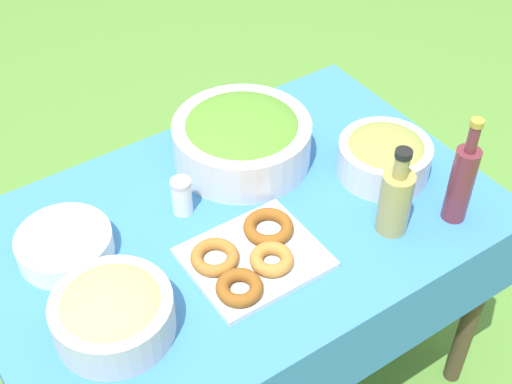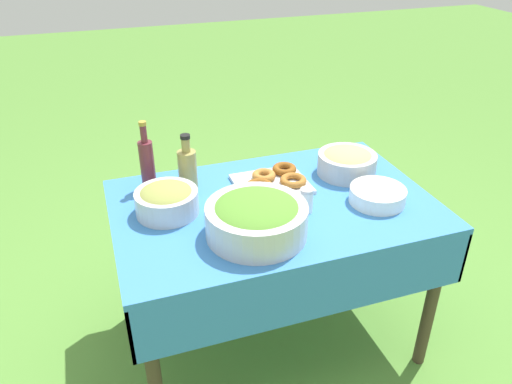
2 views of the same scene
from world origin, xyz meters
The scene contains 10 objects.
ground_plane centered at (0.00, 0.00, 0.00)m, with size 14.00×14.00×0.00m, color #568C38.
picnic_table centered at (0.00, 0.00, 0.61)m, with size 1.23×0.80×0.71m.
salad_bowl centered at (0.13, 0.18, 0.78)m, with size 0.36×0.36×0.14m.
pasta_bowl centered at (-0.38, -0.13, 0.77)m, with size 0.25×0.25×0.11m.
donut_platter centered at (-0.05, -0.13, 0.73)m, with size 0.31×0.26×0.05m.
plate_stack centered at (-0.38, 0.12, 0.74)m, with size 0.22×0.22×0.06m.
olive_oil_bottle centered at (0.29, -0.22, 0.80)m, with size 0.08×0.08×0.23m.
wine_bottle centered at (0.44, -0.28, 0.83)m, with size 0.06×0.06×0.29m.
olive_bowl centered at (0.40, -0.06, 0.77)m, with size 0.23×0.23×0.11m.
salt_shaker centered at (-0.09, 0.10, 0.76)m, with size 0.05×0.05×0.10m.
Camera 1 is at (-0.64, -1.02, 1.92)m, focal length 50.00 mm.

